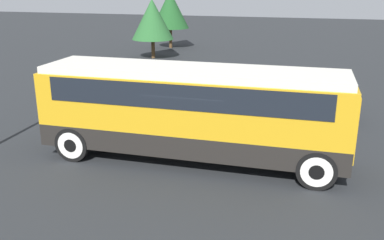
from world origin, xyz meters
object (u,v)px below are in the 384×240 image
Objects in this scene: tour_bus at (195,106)px; parked_car_mid at (123,87)px; parked_car_far at (301,89)px; parked_car_near at (301,102)px.

tour_bus is 2.25× the size of parked_car_mid.
parked_car_mid is at bearing -169.18° from parked_car_far.
parked_car_near is 0.99× the size of parked_car_far.
parked_car_mid is 1.06× the size of parked_car_far.
tour_bus reaches higher than parked_car_far.
parked_car_far is at bearing 91.32° from parked_car_near.
parked_car_far reaches higher than parked_car_mid.
parked_car_mid is at bearing 175.19° from parked_car_near.
tour_bus is at bearing -50.03° from parked_car_mid.
parked_car_near is at bearing -4.81° from parked_car_mid.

